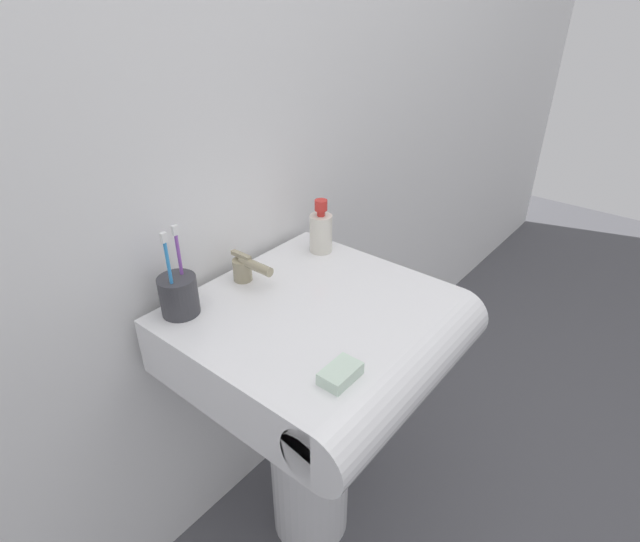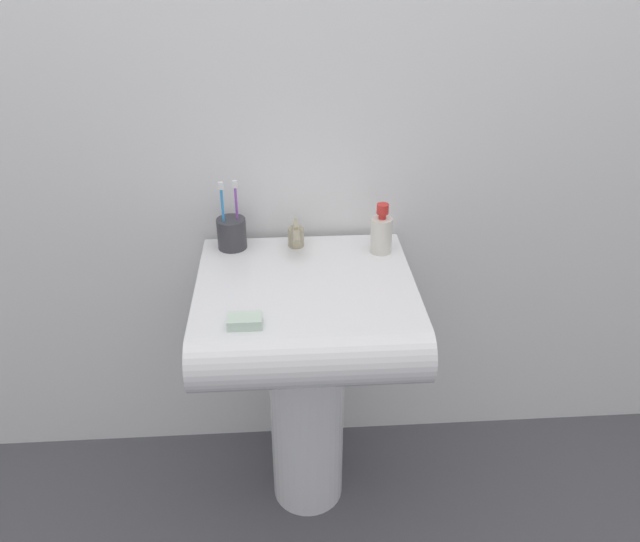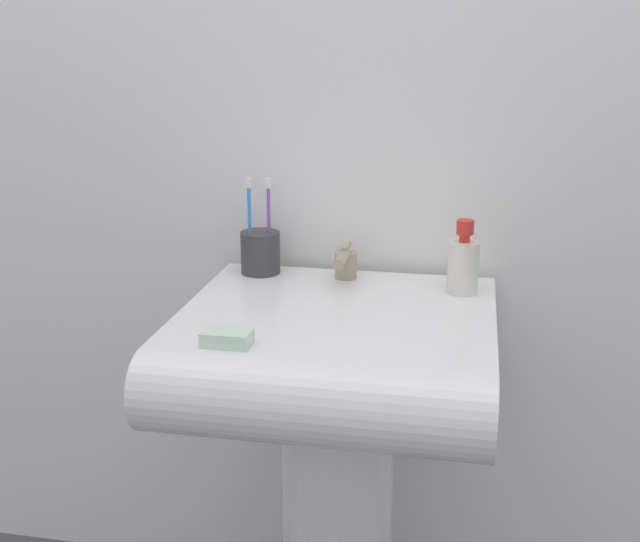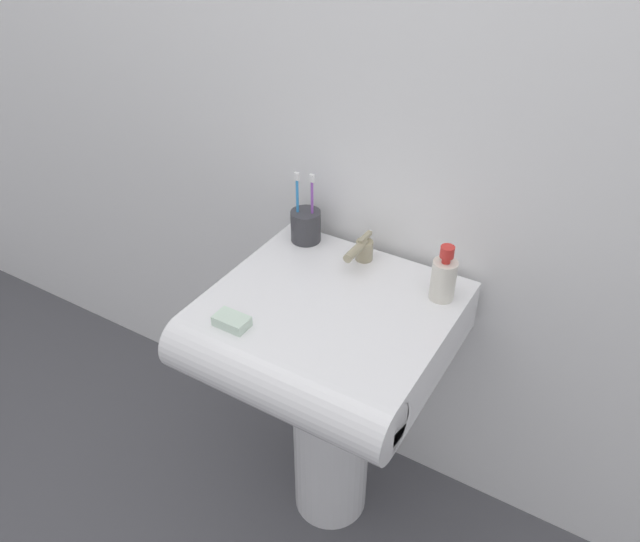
% 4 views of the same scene
% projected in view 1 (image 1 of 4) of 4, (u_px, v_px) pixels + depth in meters
% --- Properties ---
extents(ground_plane, '(6.00, 6.00, 0.00)m').
position_uv_depth(ground_plane, '(311.00, 520.00, 1.46)').
color(ground_plane, '#4C4C51').
rests_on(ground_plane, ground).
extents(wall_back, '(5.00, 0.05, 2.40)m').
position_uv_depth(wall_back, '(199.00, 76.00, 1.02)').
color(wall_back, white).
rests_on(wall_back, ground).
extents(sink_pedestal, '(0.21, 0.21, 0.63)m').
position_uv_depth(sink_pedestal, '(310.00, 446.00, 1.31)').
color(sink_pedestal, white).
rests_on(sink_pedestal, ground).
extents(sink_basin, '(0.55, 0.54, 0.13)m').
position_uv_depth(sink_basin, '(326.00, 338.00, 1.09)').
color(sink_basin, white).
rests_on(sink_basin, sink_pedestal).
extents(faucet, '(0.04, 0.12, 0.07)m').
position_uv_depth(faucet, '(246.00, 268.00, 1.14)').
color(faucet, tan).
rests_on(faucet, sink_basin).
extents(toothbrush_cup, '(0.08, 0.08, 0.20)m').
position_uv_depth(toothbrush_cup, '(179.00, 294.00, 1.03)').
color(toothbrush_cup, '#38383D').
rests_on(toothbrush_cup, sink_basin).
extents(soap_bottle, '(0.06, 0.06, 0.14)m').
position_uv_depth(soap_bottle, '(321.00, 231.00, 1.27)').
color(soap_bottle, silver).
rests_on(soap_bottle, sink_basin).
extents(bar_soap, '(0.08, 0.05, 0.02)m').
position_uv_depth(bar_soap, '(340.00, 374.00, 0.87)').
color(bar_soap, silver).
rests_on(bar_soap, sink_basin).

